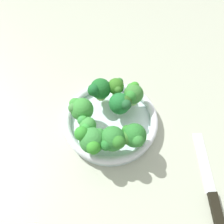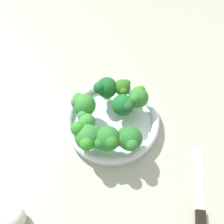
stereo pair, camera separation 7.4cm
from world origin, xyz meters
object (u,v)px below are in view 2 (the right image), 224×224
(broccoli_floret_4, at_px, (129,139))
(broccoli_floret_7, at_px, (107,140))
(bowl, at_px, (112,121))
(broccoli_floret_5, at_px, (105,88))
(broccoli_floret_0, at_px, (87,137))
(broccoli_floret_1, at_px, (124,105))
(broccoli_floret_6, at_px, (83,104))
(broccoli_floret_2, at_px, (86,121))
(knife, at_px, (200,211))
(broccoli_floret_8, at_px, (138,97))
(garlic_bulb, at_px, (14,218))
(broccoli_floret_3, at_px, (123,88))

(broccoli_floret_4, relative_size, broccoli_floret_7, 0.88)
(bowl, xyz_separation_m, broccoli_floret_5, (-0.07, -0.03, 0.06))
(broccoli_floret_0, xyz_separation_m, broccoli_floret_1, (-0.12, 0.07, -0.01))
(broccoli_floret_0, distance_m, broccoli_floret_6, 0.10)
(bowl, distance_m, broccoli_floret_7, 0.11)
(broccoli_floret_4, bearing_deg, bowl, -142.74)
(bowl, bearing_deg, broccoli_floret_5, -153.50)
(broccoli_floret_2, distance_m, broccoli_floret_6, 0.05)
(broccoli_floret_0, bearing_deg, knife, 71.74)
(bowl, distance_m, broccoli_floret_5, 0.10)
(broccoli_floret_8, bearing_deg, bowl, -48.48)
(garlic_bulb, bearing_deg, broccoli_floret_2, 157.26)
(broccoli_floret_4, distance_m, broccoli_floret_5, 0.17)
(broccoli_floret_5, xyz_separation_m, garlic_bulb, (0.37, -0.13, -0.05))
(broccoli_floret_0, bearing_deg, broccoli_floret_2, -161.35)
(broccoli_floret_6, bearing_deg, garlic_bulb, -15.94)
(broccoli_floret_8, bearing_deg, garlic_bulb, -32.38)
(broccoli_floret_4, relative_size, broccoli_floret_5, 1.01)
(broccoli_floret_5, relative_size, garlic_bulb, 1.32)
(broccoli_floret_8, bearing_deg, broccoli_floret_0, -35.18)
(broccoli_floret_2, bearing_deg, broccoli_floret_5, 167.87)
(broccoli_floret_4, relative_size, knife, 0.27)
(broccoli_floret_4, distance_m, broccoli_floret_6, 0.16)
(broccoli_floret_2, height_order, broccoli_floret_6, broccoli_floret_6)
(bowl, relative_size, broccoli_floret_5, 3.79)
(broccoli_floret_0, relative_size, broccoli_floret_3, 1.27)
(broccoli_floret_6, bearing_deg, broccoli_floret_1, 101.92)
(broccoli_floret_1, distance_m, broccoli_floret_5, 0.08)
(broccoli_floret_6, height_order, knife, broccoli_floret_6)
(broccoli_floret_2, bearing_deg, broccoli_floret_0, 18.65)
(broccoli_floret_2, height_order, knife, broccoli_floret_2)
(broccoli_floret_7, distance_m, broccoli_floret_8, 0.16)
(knife, bearing_deg, broccoli_floret_7, -112.10)
(broccoli_floret_7, xyz_separation_m, knife, (0.10, 0.25, -0.08))
(broccoli_floret_1, xyz_separation_m, broccoli_floret_5, (-0.05, -0.06, 0.00))
(broccoli_floret_2, distance_m, broccoli_floret_3, 0.15)
(bowl, relative_size, broccoli_floret_2, 4.13)
(bowl, relative_size, broccoli_floret_6, 3.67)
(bowl, height_order, broccoli_floret_0, broccoli_floret_0)
(broccoli_floret_8, height_order, garlic_bulb, broccoli_floret_8)
(broccoli_floret_3, distance_m, broccoli_floret_8, 0.05)
(bowl, relative_size, broccoli_floret_8, 3.92)
(broccoli_floret_8, bearing_deg, broccoli_floret_5, -98.11)
(broccoli_floret_3, distance_m, knife, 0.37)
(broccoli_floret_0, relative_size, broccoli_floret_5, 1.14)
(broccoli_floret_8, bearing_deg, broccoli_floret_6, -68.89)
(bowl, bearing_deg, broccoli_floret_3, 168.81)
(broccoli_floret_5, distance_m, broccoli_floret_6, 0.08)
(garlic_bulb, bearing_deg, broccoli_floret_6, 164.06)
(broccoli_floret_2, bearing_deg, broccoli_floret_3, 149.91)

